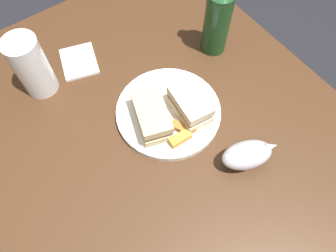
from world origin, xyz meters
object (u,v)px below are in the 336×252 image
at_px(plate, 168,112).
at_px(pint_glass, 33,69).
at_px(cider_bottle, 218,17).
at_px(napkin, 79,61).
at_px(sandwich_half_left, 152,116).
at_px(gravy_boat, 248,155).
at_px(sandwich_half_right, 190,105).

bearing_deg(plate, pint_glass, -139.81).
bearing_deg(plate, cider_bottle, 114.53).
bearing_deg(plate, napkin, -159.42).
height_order(plate, cider_bottle, cider_bottle).
xyz_separation_m(plate, pint_glass, (-0.26, -0.22, 0.06)).
bearing_deg(cider_bottle, plate, -65.47).
xyz_separation_m(plate, sandwich_half_left, (0.00, -0.05, 0.04)).
distance_m(plate, sandwich_half_left, 0.06).
bearing_deg(gravy_boat, sandwich_half_right, -170.82).
xyz_separation_m(pint_glass, napkin, (-0.02, 0.11, -0.07)).
relative_size(sandwich_half_right, napkin, 1.05).
xyz_separation_m(plate, sandwich_half_right, (0.03, 0.04, 0.04)).
bearing_deg(sandwich_half_left, sandwich_half_right, 71.94).
bearing_deg(pint_glass, cider_bottle, 71.00).
relative_size(gravy_boat, cider_bottle, 0.47).
xyz_separation_m(gravy_boat, cider_bottle, (-0.31, 0.16, 0.07)).
distance_m(cider_bottle, napkin, 0.39).
height_order(sandwich_half_right, napkin, sandwich_half_right).
height_order(plate, sandwich_half_left, sandwich_half_left).
bearing_deg(pint_glass, plate, 40.19).
distance_m(plate, pint_glass, 0.34).
height_order(plate, pint_glass, pint_glass).
relative_size(sandwich_half_right, pint_glass, 0.70).
relative_size(sandwich_half_right, cider_bottle, 0.41).
bearing_deg(napkin, sandwich_half_left, 10.63).
distance_m(plate, cider_bottle, 0.27).
height_order(sandwich_half_right, gravy_boat, sandwich_half_right).
xyz_separation_m(sandwich_half_right, gravy_boat, (0.17, 0.03, -0.01)).
xyz_separation_m(plate, napkin, (-0.27, -0.10, -0.00)).
height_order(plate, napkin, plate).
distance_m(plate, sandwich_half_right, 0.06).
distance_m(plate, napkin, 0.29).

